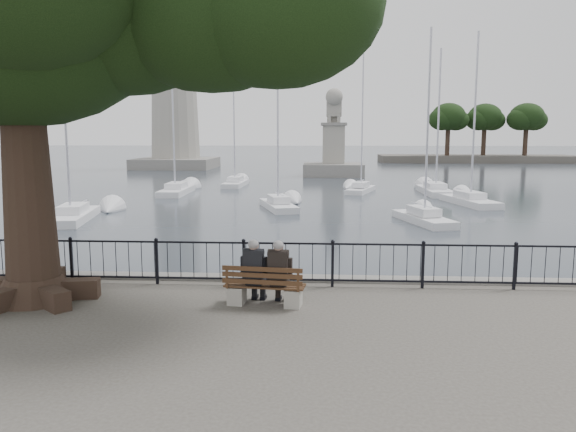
# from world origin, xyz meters

# --- Properties ---
(harbor) EXTENTS (260.00, 260.00, 1.20)m
(harbor) POSITION_xyz_m (0.00, 3.00, -0.50)
(harbor) COLOR slate
(harbor) RESTS_ON ground
(railing) EXTENTS (22.06, 0.06, 1.00)m
(railing) POSITION_xyz_m (0.00, 2.50, 0.56)
(railing) COLOR black
(railing) RESTS_ON ground
(bench) EXTENTS (1.65, 0.67, 0.85)m
(bench) POSITION_xyz_m (-0.38, 1.01, 0.30)
(bench) COLOR gray
(bench) RESTS_ON ground
(person_left) EXTENTS (0.42, 0.70, 1.34)m
(person_left) POSITION_xyz_m (-0.58, 1.13, 0.62)
(person_left) COLOR black
(person_left) RESTS_ON ground
(person_right) EXTENTS (0.42, 0.70, 1.34)m
(person_right) POSITION_xyz_m (-0.08, 1.07, 0.62)
(person_right) COLOR black
(person_right) RESTS_ON ground
(lighthouse) EXTENTS (9.76, 9.76, 29.94)m
(lighthouse) POSITION_xyz_m (-18.00, 62.00, 11.59)
(lighthouse) COLOR slate
(lighthouse) RESTS_ON ground
(lion_monument) EXTENTS (6.24, 6.24, 9.14)m
(lion_monument) POSITION_xyz_m (2.00, 49.93, 1.31)
(lion_monument) COLOR slate
(lion_monument) RESTS_ON ground
(sailboat_a) EXTENTS (2.62, 5.88, 11.58)m
(sailboat_a) POSITION_xyz_m (-11.94, 17.93, -0.67)
(sailboat_a) COLOR white
(sailboat_a) RESTS_ON ground
(sailboat_b) EXTENTS (2.72, 5.13, 10.42)m
(sailboat_b) POSITION_xyz_m (-1.79, 23.00, -0.68)
(sailboat_b) COLOR white
(sailboat_b) RESTS_ON ground
(sailboat_c) EXTENTS (2.62, 5.06, 9.58)m
(sailboat_c) POSITION_xyz_m (5.86, 18.26, -0.70)
(sailboat_c) COLOR white
(sailboat_c) RESTS_ON ground
(sailboat_d) EXTENTS (2.72, 5.86, 10.70)m
(sailboat_d) POSITION_xyz_m (10.05, 25.80, -0.69)
(sailboat_d) COLOR white
(sailboat_d) RESTS_ON ground
(sailboat_e) EXTENTS (1.83, 6.01, 13.40)m
(sailboat_e) POSITION_xyz_m (-9.95, 30.88, -0.63)
(sailboat_e) COLOR white
(sailboat_e) RESTS_ON ground
(sailboat_f) EXTENTS (2.65, 4.88, 10.46)m
(sailboat_f) POSITION_xyz_m (3.75, 32.92, -0.67)
(sailboat_f) COLOR white
(sailboat_f) RESTS_ON ground
(sailboat_g) EXTENTS (1.83, 6.14, 10.67)m
(sailboat_g) POSITION_xyz_m (9.14, 32.06, -0.70)
(sailboat_g) COLOR white
(sailboat_g) RESTS_ON ground
(sailboat_h) EXTENTS (1.63, 5.40, 12.62)m
(sailboat_h) POSITION_xyz_m (-6.55, 37.40, -0.63)
(sailboat_h) COLOR white
(sailboat_h) RESTS_ON ground
(far_shore) EXTENTS (30.00, 8.60, 9.18)m
(far_shore) POSITION_xyz_m (25.54, 79.46, 3.00)
(far_shore) COLOR #47423C
(far_shore) RESTS_ON ground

